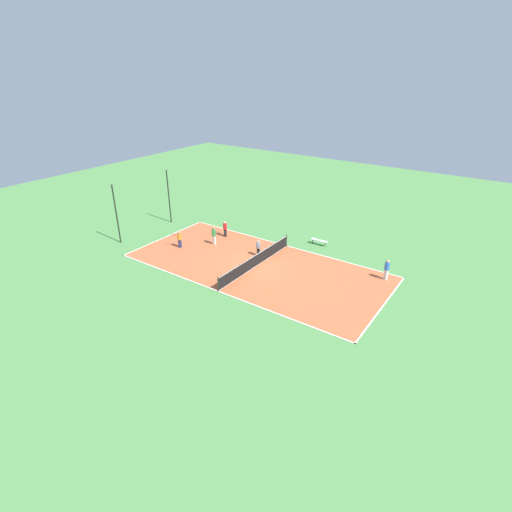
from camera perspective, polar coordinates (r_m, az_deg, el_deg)
ground_plane at (r=31.90m, az=0.00°, el=-1.46°), size 80.00×80.00×0.00m
court_surface at (r=31.90m, az=0.00°, el=-1.44°), size 9.65×20.73×0.02m
tennis_net at (r=31.65m, az=0.00°, el=-0.55°), size 9.45×0.10×1.06m
bench at (r=35.97m, az=9.00°, el=2.16°), size 0.36×1.55×0.45m
player_far_green at (r=35.54m, az=-6.02°, el=3.08°), size 0.37×0.94×1.66m
player_near_blue at (r=31.07m, az=18.18°, el=-1.68°), size 0.46×0.46×1.63m
player_coach_red at (r=37.20m, az=-4.44°, el=4.01°), size 0.51×0.51×1.48m
player_center_orange at (r=35.42m, az=-10.89°, el=2.47°), size 0.58×0.99×1.49m
player_baseline_gray at (r=33.23m, az=0.33°, el=1.29°), size 0.50×0.50×1.43m
tennis_ball_left_sideline at (r=37.43m, az=-2.30°, el=2.89°), size 0.07×0.07×0.07m
tennis_ball_far_baseline at (r=28.37m, az=1.41°, el=-5.07°), size 0.07×0.07×0.07m
fence_post_back_left at (r=37.24m, az=-19.32°, el=5.63°), size 0.12×0.12×5.37m
fence_post_back_right at (r=40.98m, az=-12.34°, el=8.27°), size 0.12×0.12×5.37m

